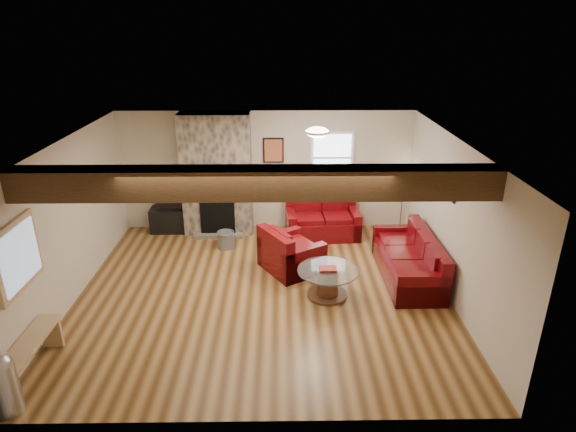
# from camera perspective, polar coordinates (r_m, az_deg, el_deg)

# --- Properties ---
(room) EXTENTS (8.00, 8.00, 8.00)m
(room) POSITION_cam_1_polar(r_m,az_deg,el_deg) (7.46, -3.14, -0.80)
(room) COLOR #593817
(room) RESTS_ON ground
(floor) EXTENTS (6.00, 6.00, 0.00)m
(floor) POSITION_cam_1_polar(r_m,az_deg,el_deg) (8.03, -2.96, -9.03)
(floor) COLOR #593817
(floor) RESTS_ON ground
(oak_beam) EXTENTS (6.00, 0.36, 0.38)m
(oak_beam) POSITION_cam_1_polar(r_m,az_deg,el_deg) (5.92, -3.80, 3.93)
(oak_beam) COLOR #33200F
(oak_beam) RESTS_ON room
(chimney_breast) EXTENTS (1.40, 0.67, 2.50)m
(chimney_breast) POSITION_cam_1_polar(r_m,az_deg,el_deg) (9.90, -8.42, 4.66)
(chimney_breast) COLOR #3C372E
(chimney_breast) RESTS_ON floor
(back_window) EXTENTS (0.90, 0.08, 1.10)m
(back_window) POSITION_cam_1_polar(r_m,az_deg,el_deg) (9.98, 5.23, 6.93)
(back_window) COLOR white
(back_window) RESTS_ON room
(hatch_window) EXTENTS (0.08, 1.00, 0.90)m
(hatch_window) POSITION_cam_1_polar(r_m,az_deg,el_deg) (6.84, -29.37, -4.20)
(hatch_window) COLOR tan
(hatch_window) RESTS_ON room
(ceiling_dome) EXTENTS (0.40, 0.40, 0.18)m
(ceiling_dome) POSITION_cam_1_polar(r_m,az_deg,el_deg) (7.98, 3.48, 9.69)
(ceiling_dome) COLOR white
(ceiling_dome) RESTS_ON room
(artwork_back) EXTENTS (0.42, 0.06, 0.52)m
(artwork_back) POSITION_cam_1_polar(r_m,az_deg,el_deg) (9.89, -1.74, 7.77)
(artwork_back) COLOR black
(artwork_back) RESTS_ON room
(artwork_right) EXTENTS (0.06, 0.55, 0.42)m
(artwork_right) POSITION_cam_1_polar(r_m,az_deg,el_deg) (8.01, 18.57, 3.49)
(artwork_right) COLOR black
(artwork_right) RESTS_ON room
(sofa_three) EXTENTS (0.86, 2.02, 0.78)m
(sofa_three) POSITION_cam_1_polar(r_m,az_deg,el_deg) (8.54, 14.03, -4.74)
(sofa_three) COLOR #450407
(sofa_three) RESTS_ON floor
(loveseat) EXTENTS (1.52, 0.94, 0.78)m
(loveseat) POSITION_cam_1_polar(r_m,az_deg,el_deg) (9.88, 4.11, -0.30)
(loveseat) COLOR #450407
(loveseat) RESTS_ON floor
(armchair_red) EXTENTS (1.25, 1.29, 0.79)m
(armchair_red) POSITION_cam_1_polar(r_m,az_deg,el_deg) (8.55, 0.42, -3.93)
(armchair_red) COLOR #450407
(armchair_red) RESTS_ON floor
(coffee_table) EXTENTS (0.98, 0.98, 0.51)m
(coffee_table) POSITION_cam_1_polar(r_m,az_deg,el_deg) (7.84, 4.70, -7.90)
(coffee_table) COLOR #442615
(coffee_table) RESTS_ON floor
(tv_cabinet) EXTENTS (1.03, 0.41, 0.52)m
(tv_cabinet) POSITION_cam_1_polar(r_m,az_deg,el_deg) (10.42, -13.13, -0.42)
(tv_cabinet) COLOR black
(tv_cabinet) RESTS_ON floor
(television) EXTENTS (0.75, 0.10, 0.43)m
(television) POSITION_cam_1_polar(r_m,az_deg,el_deg) (10.25, -13.36, 2.03)
(television) COLOR black
(television) RESTS_ON tv_cabinet
(floor_lamp) EXTENTS (0.38, 0.38, 1.47)m
(floor_lamp) POSITION_cam_1_polar(r_m,az_deg,el_deg) (10.02, 13.66, 4.72)
(floor_lamp) COLOR #AF8949
(floor_lamp) RESTS_ON floor
(pine_bench) EXTENTS (0.30, 1.27, 0.48)m
(pine_bench) POSITION_cam_1_polar(r_m,az_deg,el_deg) (7.03, -28.19, -14.77)
(pine_bench) COLOR tan
(pine_bench) RESTS_ON floor
(pedal_bin) EXTENTS (0.41, 0.41, 0.79)m
(pedal_bin) POSITION_cam_1_polar(r_m,az_deg,el_deg) (6.53, -30.70, -16.69)
(pedal_bin) COLOR #AFAFB4
(pedal_bin) RESTS_ON floor
(coal_bucket) EXTENTS (0.36, 0.36, 0.34)m
(coal_bucket) POSITION_cam_1_polar(r_m,az_deg,el_deg) (9.53, -7.38, -2.76)
(coal_bucket) COLOR slate
(coal_bucket) RESTS_ON floor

